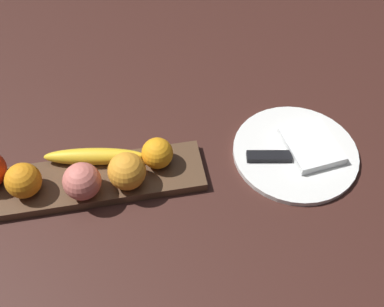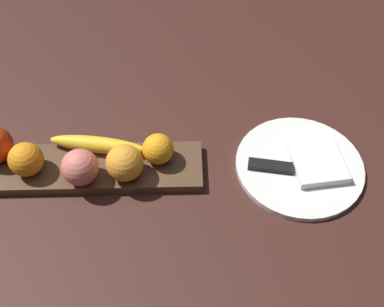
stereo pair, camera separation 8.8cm
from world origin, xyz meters
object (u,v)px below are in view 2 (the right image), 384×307
(peach, at_px, (80,167))
(folded_napkin, at_px, (317,161))
(orange_center, at_px, (125,163))
(dinner_plate, at_px, (299,166))
(banana, at_px, (98,145))
(knife, at_px, (279,168))
(fruit_tray, at_px, (84,168))
(orange_near_banana, at_px, (26,159))
(orange_near_apple, at_px, (158,149))

(peach, height_order, folded_napkin, peach)
(orange_center, bearing_deg, dinner_plate, 4.08)
(banana, bearing_deg, knife, 1.62)
(fruit_tray, distance_m, orange_center, 0.10)
(orange_near_banana, height_order, peach, peach)
(knife, bearing_deg, dinner_plate, 25.26)
(orange_near_apple, distance_m, orange_center, 0.07)
(orange_near_apple, bearing_deg, orange_center, -149.16)
(fruit_tray, xyz_separation_m, folded_napkin, (0.46, 0.00, 0.01))
(banana, height_order, folded_napkin, banana)
(fruit_tray, distance_m, knife, 0.39)
(fruit_tray, xyz_separation_m, peach, (0.01, -0.03, 0.05))
(knife, bearing_deg, orange_near_banana, -170.07)
(dinner_plate, bearing_deg, fruit_tray, 180.00)
(fruit_tray, xyz_separation_m, dinner_plate, (0.43, -0.00, -0.00))
(folded_napkin, xyz_separation_m, knife, (-0.08, -0.01, -0.00))
(banana, relative_size, orange_center, 2.76)
(orange_near_banana, bearing_deg, orange_center, -4.53)
(orange_near_apple, relative_size, peach, 0.87)
(fruit_tray, xyz_separation_m, orange_near_banana, (-0.10, -0.01, 0.04))
(banana, relative_size, knife, 1.09)
(orange_near_apple, xyz_separation_m, folded_napkin, (0.31, -0.01, -0.03))
(peach, relative_size, dinner_plate, 0.28)
(orange_near_apple, relative_size, knife, 0.34)
(orange_near_banana, distance_m, peach, 0.11)
(dinner_plate, bearing_deg, knife, -164.97)
(orange_near_banana, distance_m, dinner_plate, 0.53)
(orange_near_apple, height_order, dinner_plate, orange_near_apple)
(banana, distance_m, orange_center, 0.09)
(orange_near_banana, height_order, knife, orange_near_banana)
(dinner_plate, bearing_deg, orange_near_banana, -178.98)
(orange_near_banana, xyz_separation_m, dinner_plate, (0.53, 0.01, -0.05))
(folded_napkin, bearing_deg, banana, 175.03)
(orange_center, relative_size, knife, 0.40)
(dinner_plate, bearing_deg, orange_near_apple, 177.51)
(orange_near_banana, distance_m, folded_napkin, 0.56)
(dinner_plate, relative_size, folded_napkin, 2.20)
(orange_near_apple, relative_size, orange_center, 0.86)
(orange_center, bearing_deg, peach, -174.61)
(orange_center, height_order, dinner_plate, orange_center)
(orange_center, bearing_deg, knife, 2.39)
(orange_near_banana, bearing_deg, folded_napkin, 0.96)
(orange_near_apple, height_order, folded_napkin, orange_near_apple)
(banana, bearing_deg, folded_napkin, 4.56)
(banana, xyz_separation_m, peach, (-0.02, -0.07, 0.02))
(fruit_tray, distance_m, banana, 0.05)
(orange_near_apple, distance_m, dinner_plate, 0.29)
(peach, relative_size, folded_napkin, 0.61)
(knife, bearing_deg, fruit_tray, -171.55)
(banana, xyz_separation_m, knife, (0.36, -0.05, -0.02))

